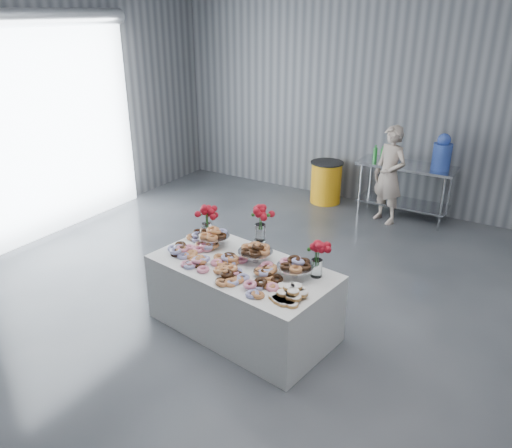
{
  "coord_description": "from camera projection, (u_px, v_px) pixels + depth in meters",
  "views": [
    {
      "loc": [
        2.37,
        -3.63,
        3.16
      ],
      "look_at": [
        -0.24,
        0.64,
        0.99
      ],
      "focal_mm": 35.0,
      "sensor_mm": 36.0,
      "label": 1
    }
  ],
  "objects": [
    {
      "name": "bouquet_center",
      "position": [
        260.0,
        220.0,
        5.2
      ],
      "size": [
        0.26,
        0.26,
        0.57
      ],
      "color": "silver",
      "rests_on": "display_table"
    },
    {
      "name": "water_jug",
      "position": [
        442.0,
        153.0,
        7.53
      ],
      "size": [
        0.28,
        0.28,
        0.55
      ],
      "color": "blue",
      "rests_on": "prep_table"
    },
    {
      "name": "bouquet_right",
      "position": [
        318.0,
        249.0,
        4.76
      ],
      "size": [
        0.26,
        0.26,
        0.42
      ],
      "color": "white",
      "rests_on": "display_table"
    },
    {
      "name": "danish_pile",
      "position": [
        294.0,
        291.0,
        4.51
      ],
      "size": [
        0.48,
        0.48,
        0.11
      ],
      "primitive_type": null,
      "color": "white",
      "rests_on": "display_table"
    },
    {
      "name": "trash_barrel",
      "position": [
        326.0,
        182.0,
        8.73
      ],
      "size": [
        0.57,
        0.57,
        0.73
      ],
      "rotation": [
        0.0,
        0.0,
        -0.12
      ],
      "color": "#F8A514",
      "rests_on": "ground"
    },
    {
      "name": "drink_bottles",
      "position": [
        386.0,
        155.0,
        7.89
      ],
      "size": [
        0.54,
        0.08,
        0.27
      ],
      "primitive_type": null,
      "color": "#268C33",
      "rests_on": "prep_table"
    },
    {
      "name": "cake_stand_right",
      "position": [
        295.0,
        265.0,
        4.81
      ],
      "size": [
        0.36,
        0.36,
        0.17
      ],
      "color": "silver",
      "rests_on": "display_table"
    },
    {
      "name": "room_walls",
      "position": [
        218.0,
        73.0,
        4.37
      ],
      "size": [
        8.04,
        9.04,
        4.02
      ],
      "color": "slate",
      "rests_on": "ground"
    },
    {
      "name": "cake_stand_mid",
      "position": [
        255.0,
        250.0,
        5.1
      ],
      "size": [
        0.36,
        0.36,
        0.17
      ],
      "color": "silver",
      "rests_on": "display_table"
    },
    {
      "name": "bouquet_left",
      "position": [
        206.0,
        214.0,
        5.58
      ],
      "size": [
        0.26,
        0.26,
        0.42
      ],
      "color": "white",
      "rests_on": "display_table"
    },
    {
      "name": "ground",
      "position": [
        243.0,
        336.0,
        5.23
      ],
      "size": [
        9.0,
        9.0,
        0.0
      ],
      "primitive_type": "plane",
      "color": "#34363B",
      "rests_on": "ground"
    },
    {
      "name": "display_table",
      "position": [
        243.0,
        297.0,
        5.23
      ],
      "size": [
        2.02,
        1.26,
        0.75
      ],
      "primitive_type": "cube",
      "rotation": [
        0.0,
        0.0,
        -0.14
      ],
      "color": "white",
      "rests_on": "ground"
    },
    {
      "name": "person",
      "position": [
        389.0,
        175.0,
        7.77
      ],
      "size": [
        0.67,
        0.57,
        1.55
      ],
      "primitive_type": "imported",
      "rotation": [
        0.0,
        0.0,
        -0.43
      ],
      "color": "#CC8C93",
      "rests_on": "ground"
    },
    {
      "name": "cake_stand_left",
      "position": [
        213.0,
        234.0,
        5.45
      ],
      "size": [
        0.36,
        0.36,
        0.17
      ],
      "color": "silver",
      "rests_on": "display_table"
    },
    {
      "name": "donut_mounds",
      "position": [
        239.0,
        264.0,
        5.02
      ],
      "size": [
        1.9,
        1.05,
        0.09
      ],
      "primitive_type": null,
      "rotation": [
        0.0,
        0.0,
        -0.14
      ],
      "color": "#C37647",
      "rests_on": "display_table"
    },
    {
      "name": "prep_table",
      "position": [
        405.0,
        181.0,
        7.98
      ],
      "size": [
        1.5,
        0.6,
        0.9
      ],
      "color": "silver",
      "rests_on": "ground"
    }
  ]
}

